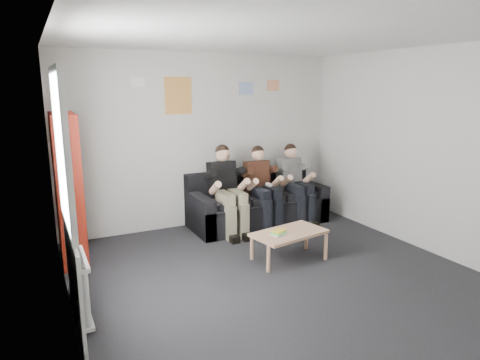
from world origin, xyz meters
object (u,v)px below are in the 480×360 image
object	(u,v)px
sofa	(257,205)
person_left	(228,190)
coffee_table	(289,235)
person_middle	(263,187)
bookshelf	(69,189)
person_right	(296,184)

from	to	relation	value
sofa	person_left	distance (m)	0.73
sofa	coffee_table	distance (m)	1.54
person_middle	sofa	bearing A→B (deg)	95.69
person_left	bookshelf	bearing A→B (deg)	-176.04
person_middle	bookshelf	bearing A→B (deg)	-173.10
person_middle	person_right	distance (m)	0.61
person_middle	coffee_table	bearing A→B (deg)	-99.20
coffee_table	person_middle	distance (m)	1.39
bookshelf	person_middle	distance (m)	2.84
bookshelf	coffee_table	xyz separation A→B (m)	(2.47, -1.25, -0.61)
bookshelf	person_middle	size ratio (longest dim) A/B	1.47
sofa	person_left	xyz separation A→B (m)	(-0.61, -0.20, 0.36)
coffee_table	person_middle	world-z (taller)	person_middle
person_left	person_middle	bearing A→B (deg)	2.75
sofa	coffee_table	bearing A→B (deg)	-103.01
bookshelf	person_middle	bearing A→B (deg)	2.99
bookshelf	person_right	bearing A→B (deg)	2.79
bookshelf	coffee_table	world-z (taller)	bookshelf
person_right	sofa	bearing A→B (deg)	157.92
coffee_table	person_right	world-z (taller)	person_right
coffee_table	person_left	bearing A→B (deg)	101.36
sofa	coffee_table	xyz separation A→B (m)	(-0.35, -1.50, 0.03)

